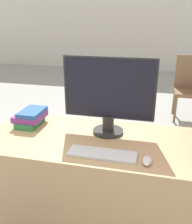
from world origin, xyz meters
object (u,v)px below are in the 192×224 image
object	(u,v)px
monitor	(109,95)
keyboard	(102,154)
far_chair	(190,85)
mouse	(147,161)
book_stack	(31,117)

from	to	relation	value
monitor	keyboard	world-z (taller)	monitor
monitor	far_chair	distance (m)	2.55
monitor	keyboard	bearing A→B (deg)	-85.41
far_chair	monitor	bearing A→B (deg)	-123.39
mouse	far_chair	xyz separation A→B (m)	(0.53, 2.70, -0.24)
monitor	book_stack	xyz separation A→B (m)	(-0.58, -0.00, -0.21)
monitor	book_stack	size ratio (longest dim) A/B	2.61
mouse	far_chair	distance (m)	2.76
monitor	far_chair	bearing A→B (deg)	71.06
book_stack	mouse	bearing A→B (deg)	-20.99
keyboard	far_chair	size ratio (longest dim) A/B	0.42
keyboard	mouse	xyz separation A→B (m)	(0.26, -0.02, 0.01)
keyboard	book_stack	xyz separation A→B (m)	(-0.60, 0.31, 0.05)
monitor	mouse	bearing A→B (deg)	-49.71
mouse	book_stack	xyz separation A→B (m)	(-0.86, 0.33, 0.04)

